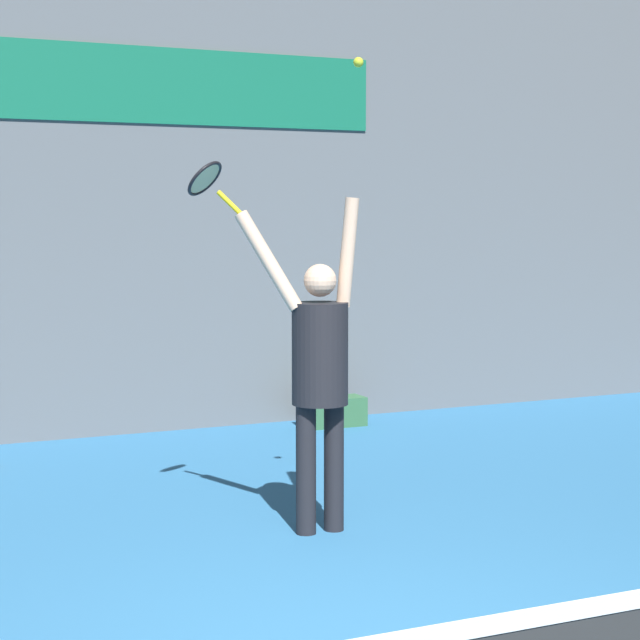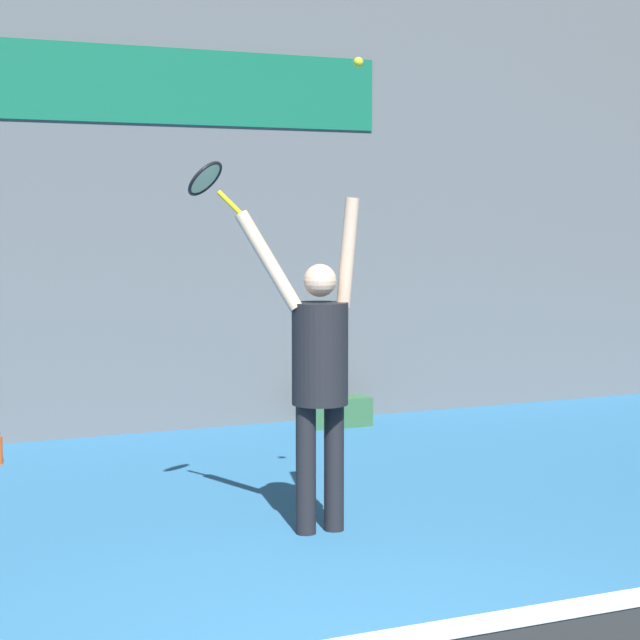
# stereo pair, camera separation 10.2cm
# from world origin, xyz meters

# --- Properties ---
(back_wall) EXTENTS (18.00, 0.10, 5.00)m
(back_wall) POSITION_xyz_m (0.00, 6.14, 2.50)
(back_wall) COLOR slate
(back_wall) RESTS_ON ground_plane
(sponsor_banner) EXTENTS (6.14, 0.02, 0.70)m
(sponsor_banner) POSITION_xyz_m (0.00, 6.08, 3.24)
(sponsor_banner) COLOR #146B4C
(tennis_player) EXTENTS (0.78, 0.47, 2.16)m
(tennis_player) POSITION_xyz_m (0.78, 2.28, 1.09)
(tennis_player) COLOR black
(tennis_player) RESTS_ON ground_plane
(tennis_racket) EXTENTS (0.36, 0.38, 0.35)m
(tennis_racket) POSITION_xyz_m (0.18, 2.69, 2.27)
(tennis_racket) COLOR yellow
(tennis_ball) EXTENTS (0.06, 0.06, 0.06)m
(tennis_ball) POSITION_xyz_m (1.00, 2.16, 3.00)
(tennis_ball) COLOR #CCDB2D
(equipment_bag) EXTENTS (0.63, 0.28, 0.28)m
(equipment_bag) POSITION_xyz_m (2.50, 5.65, 0.14)
(equipment_bag) COLOR #33663F
(equipment_bag) RESTS_ON ground_plane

